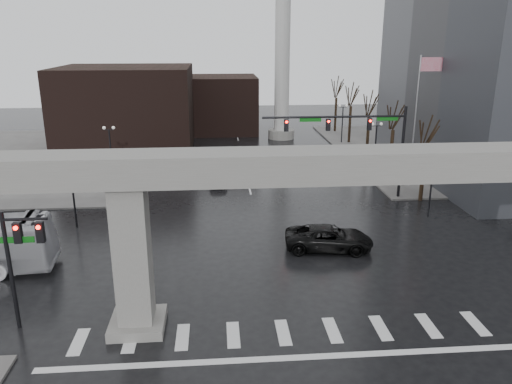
{
  "coord_description": "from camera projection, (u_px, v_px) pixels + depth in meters",
  "views": [
    {
      "loc": [
        -2.98,
        -21.63,
        13.63
      ],
      "look_at": [
        -0.64,
        7.27,
        4.5
      ],
      "focal_mm": 35.0,
      "sensor_mm": 36.0,
      "label": 1
    }
  ],
  "objects": [
    {
      "name": "lamp_right_1",
      "position": [
        376.0,
        138.0,
        51.51
      ],
      "size": [
        1.22,
        0.32,
        5.11
      ],
      "color": "black",
      "rests_on": "ground"
    },
    {
      "name": "tree_right_1",
      "position": [
        392.0,
        148.0,
        49.89
      ],
      "size": [
        1.09,
        1.61,
        7.67
      ],
      "color": "black",
      "rests_on": "ground"
    },
    {
      "name": "sidewalk_ne",
      "position": [
        453.0,
        151.0,
        61.1
      ],
      "size": [
        28.0,
        36.0,
        0.15
      ],
      "primitive_type": "cube",
      "color": "slate",
      "rests_on": "ground"
    },
    {
      "name": "tree_right_3",
      "position": [
        350.0,
        121.0,
        65.06
      ],
      "size": [
        1.11,
        1.66,
        8.02
      ],
      "color": "black",
      "rests_on": "ground"
    },
    {
      "name": "tree_right_0",
      "position": [
        424.0,
        169.0,
        42.3
      ],
      "size": [
        1.09,
        1.58,
        7.5
      ],
      "color": "black",
      "rests_on": "ground"
    },
    {
      "name": "lamp_left_2",
      "position": [
        132.0,
        120.0,
        62.74
      ],
      "size": [
        1.22,
        0.32,
        5.11
      ],
      "color": "black",
      "rests_on": "ground"
    },
    {
      "name": "smokestack",
      "position": [
        283.0,
        37.0,
        65.08
      ],
      "size": [
        3.6,
        3.6,
        30.0
      ],
      "color": "#B9B8B4",
      "rests_on": "ground"
    },
    {
      "name": "ground",
      "position": [
        280.0,
        321.0,
        24.89
      ],
      "size": [
        160.0,
        160.0,
        0.0
      ],
      "primitive_type": "plane",
      "color": "black",
      "rests_on": "ground"
    },
    {
      "name": "building_far_left",
      "position": [
        127.0,
        108.0,
        62.24
      ],
      "size": [
        16.0,
        14.0,
        10.0
      ],
      "primitive_type": "cube",
      "color": "black",
      "rests_on": "ground"
    },
    {
      "name": "far_car",
      "position": [
        216.0,
        177.0,
        47.6
      ],
      "size": [
        2.09,
        4.21,
        1.38
      ],
      "primitive_type": "imported",
      "rotation": [
        0.0,
        0.0,
        0.12
      ],
      "color": "black",
      "rests_on": "ground"
    },
    {
      "name": "tree_right_4",
      "position": [
        336.0,
        111.0,
        72.65
      ],
      "size": [
        1.12,
        1.69,
        8.19
      ],
      "color": "black",
      "rests_on": "ground"
    },
    {
      "name": "signal_left_pole",
      "position": [
        19.0,
        250.0,
        23.2
      ],
      "size": [
        2.3,
        0.3,
        6.0
      ],
      "color": "black",
      "rests_on": "ground"
    },
    {
      "name": "lamp_right_0",
      "position": [
        433.0,
        174.0,
        38.2
      ],
      "size": [
        1.22,
        0.32,
        5.11
      ],
      "color": "black",
      "rests_on": "ground"
    },
    {
      "name": "lamp_right_2",
      "position": [
        343.0,
        117.0,
        64.82
      ],
      "size": [
        1.22,
        0.32,
        5.11
      ],
      "color": "black",
      "rests_on": "ground"
    },
    {
      "name": "building_far_mid",
      "position": [
        222.0,
        104.0,
        72.97
      ],
      "size": [
        10.0,
        10.0,
        8.0
      ],
      "primitive_type": "cube",
      "color": "black",
      "rests_on": "ground"
    },
    {
      "name": "elevated_guideway",
      "position": [
        310.0,
        189.0,
        22.92
      ],
      "size": [
        48.0,
        2.6,
        8.7
      ],
      "color": "gray",
      "rests_on": "ground"
    },
    {
      "name": "signal_mast_arm",
      "position": [
        359.0,
        133.0,
        41.71
      ],
      "size": [
        12.12,
        0.43,
        8.0
      ],
      "color": "black",
      "rests_on": "ground"
    },
    {
      "name": "lamp_left_0",
      "position": [
        72.0,
        182.0,
        36.12
      ],
      "size": [
        1.22,
        0.32,
        5.11
      ],
      "color": "black",
      "rests_on": "ground"
    },
    {
      "name": "lamp_left_1",
      "position": [
        110.0,
        142.0,
        49.43
      ],
      "size": [
        1.22,
        0.32,
        5.11
      ],
      "color": "black",
      "rests_on": "ground"
    },
    {
      "name": "tree_right_2",
      "position": [
        368.0,
        133.0,
        57.48
      ],
      "size": [
        1.1,
        1.63,
        7.85
      ],
      "color": "black",
      "rests_on": "ground"
    },
    {
      "name": "flagpole_assembly",
      "position": [
        419.0,
        106.0,
        44.72
      ],
      "size": [
        2.06,
        0.12,
        12.0
      ],
      "color": "silver",
      "rests_on": "ground"
    },
    {
      "name": "sidewalk_nw",
      "position": [
        15.0,
        159.0,
        57.09
      ],
      "size": [
        28.0,
        36.0,
        0.15
      ],
      "primitive_type": "cube",
      "color": "slate",
      "rests_on": "ground"
    },
    {
      "name": "pickup_truck",
      "position": [
        329.0,
        238.0,
        33.01
      ],
      "size": [
        6.08,
        3.39,
        1.61
      ],
      "primitive_type": "imported",
      "rotation": [
        0.0,
        0.0,
        1.44
      ],
      "color": "black",
      "rests_on": "ground"
    }
  ]
}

